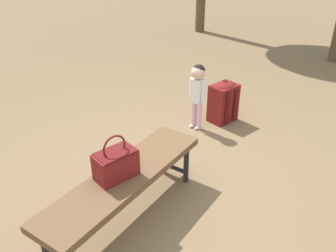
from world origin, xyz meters
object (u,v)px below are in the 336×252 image
at_px(handbag, 116,163).
at_px(backpack_large, 223,100).
at_px(park_bench, 125,180).
at_px(child_standing, 198,87).

xyz_separation_m(handbag, backpack_large, (2.07, 0.06, -0.30)).
distance_m(park_bench, handbag, 0.19).
relative_size(park_bench, backpack_large, 2.93).
height_order(park_bench, child_standing, child_standing).
height_order(child_standing, backpack_large, child_standing).
height_order(handbag, child_standing, handbag).
distance_m(handbag, child_standing, 1.75).
bearing_deg(child_standing, handbag, -171.87).
relative_size(park_bench, child_standing, 2.02).
xyz_separation_m(park_bench, backpack_large, (2.01, 0.09, -0.12)).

